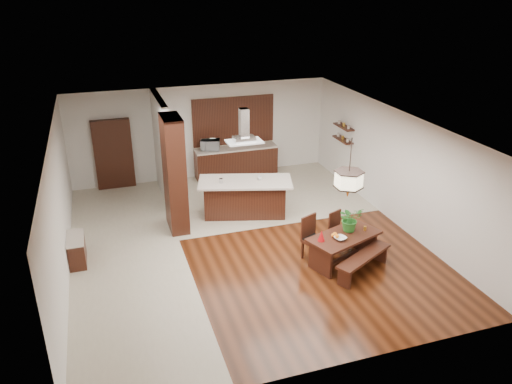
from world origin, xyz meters
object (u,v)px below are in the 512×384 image
object	(u,v)px
hallway_console	(77,250)
dining_chair_right	(340,231)
dining_bench	(363,264)
island_cup	(260,178)
microwave	(210,145)
dining_chair_left	(315,239)
foliage_plant	(350,219)
dining_table	(344,242)
range_hood	(244,126)
fruit_bowl	(340,238)
pendant_lantern	(350,168)
kitchen_island	(245,197)

from	to	relation	value
hallway_console	dining_chair_right	world-z (taller)	dining_chair_right
dining_bench	island_cup	size ratio (longest dim) A/B	12.95
microwave	dining_chair_right	bearing A→B (deg)	-53.35
dining_chair_left	foliage_plant	size ratio (longest dim) A/B	1.75
hallway_console	dining_table	world-z (taller)	dining_table
range_hood	fruit_bowl	bearing A→B (deg)	-69.03
fruit_bowl	range_hood	bearing A→B (deg)	110.97
hallway_console	dining_chair_right	bearing A→B (deg)	-11.56
range_hood	island_cup	distance (m)	1.47
fruit_bowl	microwave	xyz separation A→B (m)	(-1.45, 5.98, 0.40)
pendant_lantern	microwave	size ratio (longest dim) A/B	2.24
dining_chair_right	kitchen_island	distance (m)	2.86
fruit_bowl	kitchen_island	distance (m)	3.36
microwave	dining_table	bearing A→B (deg)	-57.18
hallway_console	range_hood	world-z (taller)	range_hood
foliage_plant	range_hood	distance (m)	3.57
microwave	range_hood	bearing A→B (deg)	-67.78
foliage_plant	range_hood	bearing A→B (deg)	119.33
hallway_console	microwave	world-z (taller)	microwave
kitchen_island	microwave	world-z (taller)	microwave
foliage_plant	kitchen_island	bearing A→B (deg)	119.36
dining_chair_left	foliage_plant	xyz separation A→B (m)	(0.76, -0.17, 0.46)
microwave	foliage_plant	bearing A→B (deg)	-54.85
dining_chair_left	fruit_bowl	bearing A→B (deg)	-75.09
kitchen_island	island_cup	world-z (taller)	island_cup
foliage_plant	range_hood	world-z (taller)	range_hood
island_cup	dining_chair_right	bearing A→B (deg)	-62.07
dining_chair_left	foliage_plant	world-z (taller)	foliage_plant
dining_bench	foliage_plant	size ratio (longest dim) A/B	2.76
dining_bench	foliage_plant	xyz separation A→B (m)	(0.00, 0.72, 0.74)
island_cup	microwave	distance (m)	3.00
pendant_lantern	island_cup	bearing A→B (deg)	109.03
foliage_plant	island_cup	distance (m)	2.98
pendant_lantern	kitchen_island	xyz separation A→B (m)	(-1.38, 2.98, -1.73)
pendant_lantern	dining_bench	bearing A→B (deg)	-70.04
dining_chair_left	fruit_bowl	size ratio (longest dim) A/B	3.99
fruit_bowl	microwave	distance (m)	6.16
island_cup	microwave	bearing A→B (deg)	102.22
dining_bench	microwave	world-z (taller)	microwave
pendant_lantern	microwave	distance (m)	6.15
island_cup	range_hood	bearing A→B (deg)	165.80
range_hood	pendant_lantern	bearing A→B (deg)	-65.19
foliage_plant	dining_chair_left	bearing A→B (deg)	167.63
kitchen_island	island_cup	xyz separation A→B (m)	(0.38, -0.09, 0.53)
range_hood	dining_table	bearing A→B (deg)	-65.19
dining_bench	dining_chair_right	distance (m)	1.18
dining_chair_left	island_cup	world-z (taller)	island_cup
dining_table	foliage_plant	size ratio (longest dim) A/B	3.13
pendant_lantern	foliage_plant	size ratio (longest dim) A/B	2.26
range_hood	island_cup	world-z (taller)	range_hood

